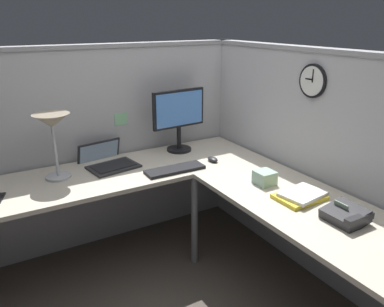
{
  "coord_description": "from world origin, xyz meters",
  "views": [
    {
      "loc": [
        -1.12,
        -1.99,
        1.76
      ],
      "look_at": [
        0.1,
        0.09,
        0.91
      ],
      "focal_mm": 35.91,
      "sensor_mm": 36.0,
      "label": 1
    }
  ],
  "objects_px": {
    "book_stack": "(301,196)",
    "office_phone": "(346,216)",
    "laptop": "(107,161)",
    "tissue_box": "(265,178)",
    "desk_lamp_dome": "(52,126)",
    "computer_mouse": "(213,159)",
    "keyboard": "(175,169)",
    "monitor": "(179,116)",
    "wall_clock": "(313,81)"
  },
  "relations": [
    {
      "from": "computer_mouse",
      "to": "office_phone",
      "type": "relative_size",
      "value": 0.51
    },
    {
      "from": "book_stack",
      "to": "office_phone",
      "type": "bearing_deg",
      "value": -89.16
    },
    {
      "from": "monitor",
      "to": "keyboard",
      "type": "height_order",
      "value": "monitor"
    },
    {
      "from": "desk_lamp_dome",
      "to": "book_stack",
      "type": "xyz_separation_m",
      "value": [
        1.18,
        -1.07,
        -0.34
      ]
    },
    {
      "from": "computer_mouse",
      "to": "desk_lamp_dome",
      "type": "distance_m",
      "value": 1.16
    },
    {
      "from": "monitor",
      "to": "desk_lamp_dome",
      "type": "distance_m",
      "value": 0.99
    },
    {
      "from": "desk_lamp_dome",
      "to": "book_stack",
      "type": "relative_size",
      "value": 1.49
    },
    {
      "from": "monitor",
      "to": "office_phone",
      "type": "height_order",
      "value": "monitor"
    },
    {
      "from": "keyboard",
      "to": "computer_mouse",
      "type": "xyz_separation_m",
      "value": [
        0.34,
        0.02,
        0.01
      ]
    },
    {
      "from": "office_phone",
      "to": "book_stack",
      "type": "xyz_separation_m",
      "value": [
        -0.0,
        0.32,
        -0.02
      ]
    },
    {
      "from": "keyboard",
      "to": "tissue_box",
      "type": "relative_size",
      "value": 3.58
    },
    {
      "from": "keyboard",
      "to": "book_stack",
      "type": "relative_size",
      "value": 1.44
    },
    {
      "from": "computer_mouse",
      "to": "tissue_box",
      "type": "relative_size",
      "value": 0.87
    },
    {
      "from": "monitor",
      "to": "laptop",
      "type": "xyz_separation_m",
      "value": [
        -0.61,
        -0.01,
        -0.27
      ]
    },
    {
      "from": "book_stack",
      "to": "keyboard",
      "type": "bearing_deg",
      "value": 119.47
    },
    {
      "from": "desk_lamp_dome",
      "to": "tissue_box",
      "type": "xyz_separation_m",
      "value": [
        1.14,
        -0.79,
        -0.32
      ]
    },
    {
      "from": "laptop",
      "to": "book_stack",
      "type": "relative_size",
      "value": 1.44
    },
    {
      "from": "computer_mouse",
      "to": "tissue_box",
      "type": "distance_m",
      "value": 0.53
    },
    {
      "from": "computer_mouse",
      "to": "desk_lamp_dome",
      "type": "height_order",
      "value": "desk_lamp_dome"
    },
    {
      "from": "tissue_box",
      "to": "monitor",
      "type": "bearing_deg",
      "value": 100.13
    },
    {
      "from": "office_phone",
      "to": "computer_mouse",
      "type": "bearing_deg",
      "value": 95.49
    },
    {
      "from": "office_phone",
      "to": "tissue_box",
      "type": "relative_size",
      "value": 1.71
    },
    {
      "from": "desk_lamp_dome",
      "to": "computer_mouse",
      "type": "bearing_deg",
      "value": -14.02
    },
    {
      "from": "desk_lamp_dome",
      "to": "wall_clock",
      "type": "distance_m",
      "value": 1.72
    },
    {
      "from": "keyboard",
      "to": "office_phone",
      "type": "height_order",
      "value": "office_phone"
    },
    {
      "from": "tissue_box",
      "to": "wall_clock",
      "type": "height_order",
      "value": "wall_clock"
    },
    {
      "from": "book_stack",
      "to": "laptop",
      "type": "bearing_deg",
      "value": 125.22
    },
    {
      "from": "laptop",
      "to": "tissue_box",
      "type": "bearing_deg",
      "value": -48.56
    },
    {
      "from": "laptop",
      "to": "book_stack",
      "type": "bearing_deg",
      "value": -54.78
    },
    {
      "from": "desk_lamp_dome",
      "to": "office_phone",
      "type": "distance_m",
      "value": 1.86
    },
    {
      "from": "laptop",
      "to": "wall_clock",
      "type": "height_order",
      "value": "wall_clock"
    },
    {
      "from": "computer_mouse",
      "to": "keyboard",
      "type": "bearing_deg",
      "value": -175.77
    },
    {
      "from": "laptop",
      "to": "book_stack",
      "type": "distance_m",
      "value": 1.41
    },
    {
      "from": "monitor",
      "to": "computer_mouse",
      "type": "xyz_separation_m",
      "value": [
        0.1,
        -0.35,
        -0.28
      ]
    },
    {
      "from": "computer_mouse",
      "to": "tissue_box",
      "type": "bearing_deg",
      "value": -83.44
    },
    {
      "from": "keyboard",
      "to": "desk_lamp_dome",
      "type": "distance_m",
      "value": 0.87
    },
    {
      "from": "laptop",
      "to": "office_phone",
      "type": "relative_size",
      "value": 2.09
    },
    {
      "from": "monitor",
      "to": "wall_clock",
      "type": "bearing_deg",
      "value": -59.12
    },
    {
      "from": "laptop",
      "to": "desk_lamp_dome",
      "type": "relative_size",
      "value": 0.96
    },
    {
      "from": "keyboard",
      "to": "tissue_box",
      "type": "bearing_deg",
      "value": -50.43
    },
    {
      "from": "monitor",
      "to": "desk_lamp_dome",
      "type": "height_order",
      "value": "monitor"
    },
    {
      "from": "keyboard",
      "to": "wall_clock",
      "type": "height_order",
      "value": "wall_clock"
    },
    {
      "from": "desk_lamp_dome",
      "to": "tissue_box",
      "type": "bearing_deg",
      "value": -34.86
    },
    {
      "from": "computer_mouse",
      "to": "wall_clock",
      "type": "height_order",
      "value": "wall_clock"
    },
    {
      "from": "laptop",
      "to": "wall_clock",
      "type": "distance_m",
      "value": 1.55
    },
    {
      "from": "monitor",
      "to": "keyboard",
      "type": "distance_m",
      "value": 0.53
    },
    {
      "from": "desk_lamp_dome",
      "to": "wall_clock",
      "type": "height_order",
      "value": "wall_clock"
    },
    {
      "from": "laptop",
      "to": "computer_mouse",
      "type": "distance_m",
      "value": 0.79
    },
    {
      "from": "tissue_box",
      "to": "computer_mouse",
      "type": "bearing_deg",
      "value": 96.56
    },
    {
      "from": "laptop",
      "to": "desk_lamp_dome",
      "type": "xyz_separation_m",
      "value": [
        -0.37,
        -0.08,
        0.34
      ]
    }
  ]
}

